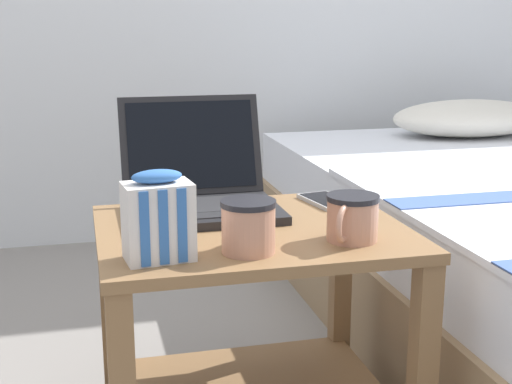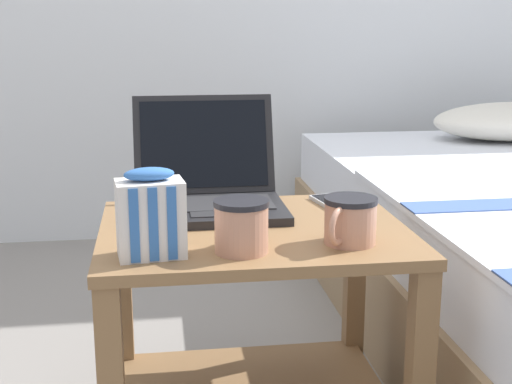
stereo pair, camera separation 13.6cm
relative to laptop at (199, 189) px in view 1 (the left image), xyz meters
name	(u,v)px [view 1 (the left image)]	position (x,y,z in m)	size (l,w,h in m)	color
bedside_table	(252,311)	(0.08, -0.15, -0.23)	(0.61, 0.49, 0.50)	olive
laptop	(199,189)	(0.00, 0.00, 0.00)	(0.32, 0.30, 0.23)	black
mug_front_left	(249,223)	(0.04, -0.30, 0.01)	(0.10, 0.13, 0.09)	tan
mug_front_right	(352,215)	(0.24, -0.28, 0.00)	(0.11, 0.12, 0.09)	tan
snack_bag	(158,219)	(-0.12, -0.31, 0.03)	(0.12, 0.09, 0.16)	silver
cell_phone	(326,201)	(0.29, -0.01, -0.04)	(0.10, 0.15, 0.01)	#B7BABC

